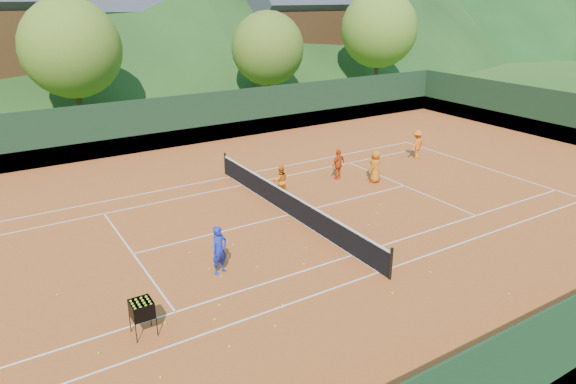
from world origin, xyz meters
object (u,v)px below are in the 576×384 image
chalet_mid (153,33)px  chalet_right (299,27)px  student_b (338,164)px  student_d (417,144)px  ball_hopper (142,310)px  student_c (375,166)px  tennis_net (289,203)px  student_a (281,181)px  coach (219,250)px

chalet_mid → chalet_right: bearing=-15.9°
student_b → student_d: student_d is taller
student_b → ball_hopper: student_b is taller
ball_hopper → chalet_mid: (13.44, 38.63, 4.22)m
ball_hopper → student_d: bearing=23.2°
student_c → tennis_net: student_c is taller
tennis_net → chalet_mid: 34.81m
student_c → tennis_net: (-5.56, -1.15, -0.29)m
student_a → student_c: bearing=-169.9°
tennis_net → ball_hopper: size_ratio=12.07×
student_c → tennis_net: size_ratio=0.13×
student_d → tennis_net: (-9.95, -2.81, -0.30)m
student_b → chalet_mid: bearing=-108.8°
ball_hopper → coach: bearing=31.1°
coach → chalet_mid: chalet_mid is taller
coach → ball_hopper: coach is taller
student_b → chalet_mid: (1.67, 31.56, 4.22)m
student_c → ball_hopper: (-13.00, -5.78, -0.05)m
student_b → chalet_right: size_ratio=0.13×
student_d → student_a: bearing=-7.9°
chalet_mid → ball_hopper: bearing=-109.2°
student_b → tennis_net: bearing=13.6°
coach → student_d: 15.37m
coach → student_a: bearing=24.4°
student_a → ball_hopper: size_ratio=1.42×
student_d → tennis_net: 10.35m
coach → student_d: size_ratio=1.02×
student_d → chalet_right: 29.32m
student_d → chalet_right: chalet_right is taller
student_a → chalet_right: 34.26m
student_d → tennis_net: bearing=2.7°
ball_hopper → chalet_right: (27.44, 34.63, 4.49)m
coach → chalet_mid: size_ratio=0.13×
coach → tennis_net: size_ratio=0.13×
student_c → chalet_right: chalet_right is taller
student_d → chalet_mid: 31.71m
coach → chalet_mid: (10.36, 36.77, 4.16)m
student_a → chalet_right: chalet_right is taller
student_b → student_c: bearing=117.8°
student_c → tennis_net: bearing=-8.6°
coach → student_b: 10.14m
coach → tennis_net: (4.36, 2.77, -0.31)m
chalet_right → student_a: bearing=-124.4°
student_b → student_c: student_c is taller
student_c → chalet_mid: chalet_mid is taller
student_c → chalet_right: 32.57m
student_a → coach: bearing=62.8°
tennis_net → ball_hopper: (-7.44, -4.63, 0.25)m
tennis_net → chalet_right: size_ratio=1.01×
student_d → ball_hopper: student_d is taller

